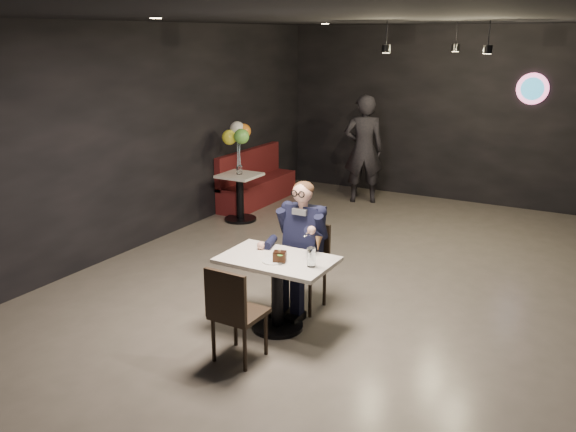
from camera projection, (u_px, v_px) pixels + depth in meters
The scene contains 17 objects.
floor at pixel (378, 293), 6.97m from camera, with size 9.00×9.00×0.00m, color #6C635A.
wall_sign at pixel (533, 89), 9.76m from camera, with size 0.50×0.06×0.50m, color pink, non-canonical shape.
pendant_lights at pixel (445, 31), 7.82m from camera, with size 1.40×1.20×0.36m, color black.
main_table at pixel (277, 293), 6.03m from camera, with size 1.10×0.70×0.75m, color white.
chair_far at pixel (303, 268), 6.46m from camera, with size 0.42×0.46×0.92m, color black.
chair_near at pixel (239, 312), 5.44m from camera, with size 0.42×0.46×0.92m, color black.
seated_man at pixel (304, 245), 6.39m from camera, with size 0.60×0.80×1.44m, color black.
dessert_plate at pixel (273, 261), 5.82m from camera, with size 0.20×0.20×0.01m, color white.
cake_slice at pixel (280, 257), 5.80m from camera, with size 0.12×0.10×0.09m, color black.
mint_leaf at pixel (280, 255), 5.73m from camera, with size 0.06×0.04×0.01m, color #358A2D.
sundae_glass at pixel (311, 257), 5.68m from camera, with size 0.08×0.08×0.18m, color silver.
wafer_cone at pixel (318, 244), 5.58m from camera, with size 0.07×0.07×0.13m, color #B08148.
booth_bench at pixel (258, 177), 10.53m from camera, with size 0.47×1.87×0.93m, color #4F1211.
side_table at pixel (240, 198), 9.58m from camera, with size 0.58×0.58×0.72m, color white.
balloon_vase at pixel (239, 170), 9.45m from camera, with size 0.09×0.09×0.14m, color silver.
balloon_bunch at pixel (239, 142), 9.33m from camera, with size 0.42×0.42×0.70m, color #FDFC35.
passerby at pixel (364, 149), 10.51m from camera, with size 0.68×0.45×1.87m, color black.
Camera 1 is at (2.24, -6.11, 2.84)m, focal length 38.00 mm.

